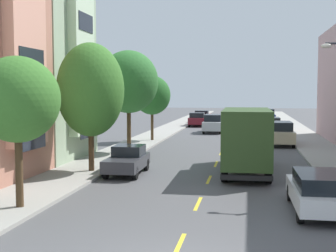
% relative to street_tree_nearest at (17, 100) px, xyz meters
% --- Properties ---
extents(ground_plane, '(160.00, 160.00, 0.00)m').
position_rel_street_tree_nearest_xyz_m(ground_plane, '(6.40, 25.16, -4.09)').
color(ground_plane, '#4C4C4F').
extents(sidewalk_left, '(3.20, 120.00, 0.14)m').
position_rel_street_tree_nearest_xyz_m(sidewalk_left, '(-0.70, 23.16, -4.02)').
color(sidewalk_left, '#99968E').
rests_on(sidewalk_left, ground_plane).
extents(sidewalk_right, '(3.20, 120.00, 0.14)m').
position_rel_street_tree_nearest_xyz_m(sidewalk_right, '(13.50, 23.16, -4.02)').
color(sidewalk_right, '#99968E').
rests_on(sidewalk_right, ground_plane).
extents(lane_centerline_dashes, '(0.14, 47.20, 0.01)m').
position_rel_street_tree_nearest_xyz_m(lane_centerline_dashes, '(6.40, 19.66, -4.09)').
color(lane_centerline_dashes, yellow).
rests_on(lane_centerline_dashes, ground_plane).
extents(street_tree_nearest, '(3.12, 3.12, 5.55)m').
position_rel_street_tree_nearest_xyz_m(street_tree_nearest, '(0.00, 0.00, 0.00)').
color(street_tree_nearest, '#47331E').
rests_on(street_tree_nearest, sidewalk_left).
extents(street_tree_second, '(3.59, 3.59, 6.84)m').
position_rel_street_tree_nearest_xyz_m(street_tree_second, '(0.00, 7.92, 0.38)').
color(street_tree_second, '#47331E').
rests_on(street_tree_second, sidewalk_left).
extents(street_tree_third, '(4.15, 4.15, 7.11)m').
position_rel_street_tree_nearest_xyz_m(street_tree_third, '(0.00, 15.84, 0.95)').
color(street_tree_third, '#47331E').
rests_on(street_tree_third, sidewalk_left).
extents(street_tree_farthest, '(3.21, 3.21, 5.60)m').
position_rel_street_tree_nearest_xyz_m(street_tree_farthest, '(-0.00, 23.76, -0.06)').
color(street_tree_farthest, '#47331E').
rests_on(street_tree_farthest, sidewalk_left).
extents(delivery_box_truck, '(2.50, 8.12, 3.47)m').
position_rel_street_tree_nearest_xyz_m(delivery_box_truck, '(8.20, 9.37, -2.14)').
color(delivery_box_truck, '#2D471E').
rests_on(delivery_box_truck, ground_plane).
extents(parked_suv_champagne, '(2.04, 4.84, 1.93)m').
position_rel_street_tree_nearest_xyz_m(parked_suv_champagne, '(10.87, 22.76, -3.11)').
color(parked_suv_champagne, tan).
rests_on(parked_suv_champagne, ground_plane).
extents(parked_pickup_burgundy, '(2.14, 5.35, 1.73)m').
position_rel_street_tree_nearest_xyz_m(parked_pickup_burgundy, '(1.98, 42.13, -3.27)').
color(parked_pickup_burgundy, maroon).
rests_on(parked_pickup_burgundy, ground_plane).
extents(parked_hatchback_charcoal, '(1.81, 4.03, 1.50)m').
position_rel_street_tree_nearest_xyz_m(parked_hatchback_charcoal, '(1.98, 7.96, -3.34)').
color(parked_hatchback_charcoal, '#333338').
rests_on(parked_hatchback_charcoal, ground_plane).
extents(parked_wagon_orange, '(1.89, 4.73, 1.50)m').
position_rel_street_tree_nearest_xyz_m(parked_wagon_orange, '(10.85, 36.96, -3.29)').
color(parked_wagon_orange, orange).
rests_on(parked_wagon_orange, ground_plane).
extents(parked_wagon_white, '(1.90, 4.73, 1.50)m').
position_rel_street_tree_nearest_xyz_m(parked_wagon_white, '(10.84, 1.56, -3.29)').
color(parked_wagon_white, silver).
rests_on(parked_wagon_white, ground_plane).
extents(parked_pickup_red, '(2.09, 5.33, 1.73)m').
position_rel_street_tree_nearest_xyz_m(parked_pickup_red, '(1.95, 48.70, -3.27)').
color(parked_pickup_red, '#AD1E1E').
rests_on(parked_pickup_red, ground_plane).
extents(parked_suv_navy, '(2.06, 4.84, 1.93)m').
position_rel_street_tree_nearest_xyz_m(parked_suv_navy, '(10.82, 49.64, -3.11)').
color(parked_suv_navy, navy).
rests_on(parked_suv_navy, ground_plane).
extents(moving_silver_sedan, '(1.95, 4.80, 1.93)m').
position_rel_street_tree_nearest_xyz_m(moving_silver_sedan, '(4.60, 33.34, -3.11)').
color(moving_silver_sedan, '#B2B5BA').
rests_on(moving_silver_sedan, ground_plane).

